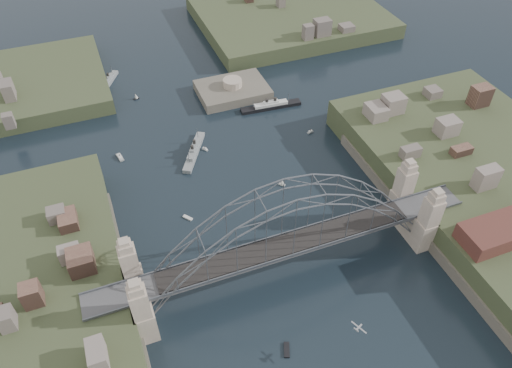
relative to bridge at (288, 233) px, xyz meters
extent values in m
plane|color=black|center=(0.00, 0.00, -12.32)|extent=(500.00, 500.00, 0.00)
cube|color=#505052|center=(0.00, 0.00, -4.32)|extent=(84.00, 6.00, 0.70)
cube|color=#585D65|center=(0.00, -3.00, -3.77)|extent=(84.00, 0.25, 0.50)
cube|color=#585D65|center=(0.00, 3.00, -3.77)|extent=(84.00, 0.25, 0.50)
cube|color=black|center=(0.00, 0.00, -3.77)|extent=(55.20, 5.20, 0.35)
cube|color=tan|center=(-31.50, -5.00, -3.47)|extent=(3.40, 3.40, 17.70)
cube|color=tan|center=(-31.50, 5.00, -3.47)|extent=(3.40, 3.40, 17.70)
cube|color=tan|center=(31.50, -5.00, -3.47)|extent=(3.40, 3.40, 17.70)
cube|color=tan|center=(31.50, 5.00, -3.47)|extent=(3.40, 3.40, 17.70)
cube|color=tan|center=(-31.50, 0.00, -8.32)|extent=(4.08, 13.80, 8.00)
cube|color=tan|center=(31.50, 0.00, -8.32)|extent=(4.08, 13.80, 8.00)
cube|color=#394326|center=(-58.00, 0.00, -10.32)|extent=(50.00, 90.00, 12.00)
cube|color=#5A5448|center=(-35.50, 0.00, -11.32)|extent=(6.00, 70.00, 4.00)
cube|color=#394326|center=(58.00, 0.00, -10.32)|extent=(50.00, 90.00, 12.00)
cube|color=#5A5448|center=(35.50, 0.00, -11.32)|extent=(6.00, 70.00, 4.00)
cube|color=#394326|center=(-55.00, 95.00, -11.82)|extent=(60.00, 45.00, 9.00)
cube|color=#394326|center=(50.00, 110.00, -11.57)|extent=(70.00, 55.00, 9.50)
cube|color=#5A5448|center=(12.00, 70.00, -12.82)|extent=(22.00, 16.00, 7.00)
cylinder|color=tan|center=(12.00, 70.00, -8.12)|extent=(6.00, 6.00, 2.40)
cube|color=#592D26|center=(44.00, -14.00, -2.32)|extent=(20.00, 8.00, 4.00)
cube|color=gray|center=(-7.87, 45.58, -11.95)|extent=(10.34, 15.94, 1.51)
cube|color=gray|center=(-7.87, 45.58, -10.81)|extent=(6.08, 8.99, 1.14)
cube|color=gray|center=(-7.87, 45.58, -9.96)|extent=(3.18, 4.32, 0.76)
cylinder|color=black|center=(-8.45, 44.54, -9.30)|extent=(0.82, 0.82, 1.51)
cylinder|color=black|center=(-7.28, 46.62, -9.30)|extent=(0.82, 0.82, 1.51)
cylinder|color=#585D65|center=(-10.38, 41.13, -9.49)|extent=(0.15, 0.15, 3.78)
cylinder|color=#585D65|center=(-5.35, 50.03, -9.49)|extent=(0.15, 0.15, 3.78)
cube|color=gray|center=(-24.55, 90.66, -11.98)|extent=(8.42, 13.08, 1.39)
cube|color=gray|center=(-24.55, 90.66, -10.93)|extent=(4.96, 7.38, 1.04)
cube|color=gray|center=(-24.55, 90.66, -10.15)|extent=(2.61, 3.55, 0.70)
cylinder|color=black|center=(-25.02, 89.81, -9.54)|extent=(0.69, 0.69, 1.39)
cylinder|color=black|center=(-24.08, 91.51, -9.54)|extent=(0.69, 0.69, 1.39)
cylinder|color=#585D65|center=(-26.58, 87.02, -9.72)|extent=(0.14, 0.14, 3.48)
cylinder|color=#585D65|center=(-22.53, 94.31, -9.72)|extent=(0.14, 0.14, 3.48)
cube|color=black|center=(20.51, 58.37, -11.98)|extent=(19.30, 4.01, 1.39)
cube|color=silver|center=(20.51, 58.37, -10.93)|extent=(10.65, 2.73, 1.04)
cube|color=silver|center=(20.51, 58.37, -10.15)|extent=(4.88, 1.79, 0.70)
cylinder|color=black|center=(19.17, 58.47, -9.54)|extent=(0.94, 0.94, 1.39)
cylinder|color=black|center=(21.85, 58.27, -9.54)|extent=(0.94, 0.94, 1.39)
cylinder|color=#585D65|center=(14.78, 58.80, -9.71)|extent=(0.14, 0.14, 3.48)
cylinder|color=#585D65|center=(26.24, 57.95, -9.71)|extent=(0.14, 0.14, 3.48)
cube|color=#A8ABAF|center=(4.45, -22.20, -4.03)|extent=(1.68, 0.94, 0.30)
cube|color=#A8ABAF|center=(4.45, -22.20, -3.98)|extent=(1.59, 3.22, 0.06)
cube|color=#A8ABAF|center=(3.67, -22.54, -3.87)|extent=(0.57, 1.04, 0.37)
cube|color=silver|center=(-16.05, 22.52, -12.17)|extent=(2.20, 2.49, 0.45)
cube|color=silver|center=(9.95, 25.06, -12.17)|extent=(1.54, 1.55, 0.45)
cylinder|color=#585D65|center=(9.95, 25.06, -11.12)|extent=(0.08, 0.08, 2.20)
cone|color=silver|center=(9.95, 25.06, -11.12)|extent=(1.58, 1.59, 1.92)
cube|color=silver|center=(-7.42, -17.67, -12.17)|extent=(2.17, 3.34, 0.45)
cube|color=silver|center=(26.51, 42.56, -12.17)|extent=(2.11, 1.26, 0.45)
cube|color=silver|center=(26.51, 42.56, -11.77)|extent=(1.32, 0.91, 0.40)
cylinder|color=black|center=(26.51, 42.56, -11.32)|extent=(0.16, 0.16, 0.70)
cube|color=silver|center=(-27.53, 51.15, -12.17)|extent=(1.90, 3.80, 0.45)
cube|color=silver|center=(-27.53, 51.15, -11.77)|extent=(1.43, 2.34, 0.40)
cylinder|color=black|center=(-27.53, 51.15, -11.32)|extent=(0.16, 0.16, 0.70)
cube|color=silver|center=(-4.59, 46.11, -12.17)|extent=(1.49, 1.77, 0.45)
cube|color=silver|center=(-4.59, 46.11, -11.77)|extent=(1.01, 1.14, 0.40)
cylinder|color=black|center=(-4.59, 46.11, -11.32)|extent=(0.16, 0.16, 0.70)
cube|color=silver|center=(-17.71, 78.40, -12.17)|extent=(1.87, 0.94, 0.45)
cylinder|color=#585D65|center=(-17.71, 78.40, -11.12)|extent=(0.08, 0.08, 2.20)
cone|color=silver|center=(-17.71, 78.40, -11.12)|extent=(1.42, 1.23, 1.92)
camera|label=1|loc=(-29.65, -58.97, 75.90)|focal=34.51mm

